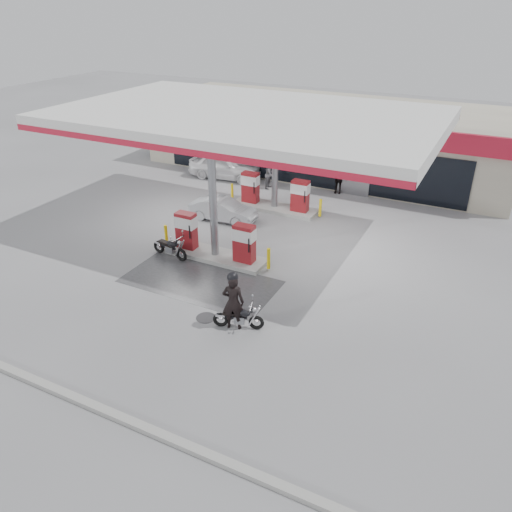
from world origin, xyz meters
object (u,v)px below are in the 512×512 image
at_px(pump_island_near, 215,242).
at_px(sedan_white, 225,166).
at_px(parked_motorcycle, 170,248).
at_px(hatchback_silver, 223,210).
at_px(pump_island_far, 275,196).
at_px(biker_main, 233,302).
at_px(biker_walking, 338,179).
at_px(parked_car_left, 179,147).
at_px(main_motorcycle, 239,318).
at_px(attendant, 270,174).

relative_size(pump_island_near, sedan_white, 1.17).
xyz_separation_m(parked_motorcycle, sedan_white, (-3.04, 10.00, 0.32)).
xyz_separation_m(parked_motorcycle, hatchback_silver, (0.05, 4.40, 0.13)).
relative_size(pump_island_far, parked_motorcycle, 2.74).
distance_m(biker_main, sedan_white, 15.42).
bearing_deg(biker_walking, biker_main, -94.00).
height_order(hatchback_silver, parked_car_left, parked_car_left).
xyz_separation_m(pump_island_near, pump_island_far, (0.00, 6.00, 0.00)).
xyz_separation_m(pump_island_near, sedan_white, (-4.77, 9.20, 0.04)).
xyz_separation_m(biker_main, parked_car_left, (-13.13, 16.05, -0.41)).
distance_m(pump_island_far, biker_main, 10.53).
bearing_deg(parked_car_left, pump_island_near, -158.57).
bearing_deg(main_motorcycle, biker_main, -178.99).
relative_size(sedan_white, parked_car_left, 1.09).
height_order(biker_main, biker_walking, biker_main).
distance_m(pump_island_near, parked_motorcycle, 1.92).
height_order(biker_main, attendant, biker_main).
bearing_deg(main_motorcycle, parked_motorcycle, 128.82).
relative_size(pump_island_near, hatchback_silver, 1.53).
height_order(pump_island_near, sedan_white, pump_island_near).
relative_size(pump_island_near, pump_island_far, 1.00).
xyz_separation_m(parked_motorcycle, parked_car_left, (-8.28, 12.80, 0.16)).
relative_size(hatchback_silver, biker_walking, 2.13).
bearing_deg(parked_motorcycle, pump_island_near, 33.46).
distance_m(parked_motorcycle, parked_car_left, 15.25).
bearing_deg(parked_motorcycle, biker_main, -25.32).
xyz_separation_m(parked_motorcycle, biker_walking, (3.88, 10.60, 0.36)).
bearing_deg(pump_island_far, biker_main, -72.70).
bearing_deg(biker_main, main_motorcycle, -178.16).
bearing_deg(hatchback_silver, attendant, -4.11).
distance_m(sedan_white, attendant, 3.24).
distance_m(hatchback_silver, parked_car_left, 11.83).
relative_size(hatchback_silver, parked_car_left, 0.83).
height_order(pump_island_near, hatchback_silver, pump_island_near).
distance_m(pump_island_far, biker_walking, 4.37).
height_order(pump_island_far, biker_walking, pump_island_far).
bearing_deg(pump_island_far, hatchback_silver, -124.92).
height_order(main_motorcycle, parked_car_left, parked_car_left).
bearing_deg(parked_car_left, attendant, -129.13).
relative_size(attendant, biker_walking, 1.04).
distance_m(pump_island_near, attendant, 8.94).
bearing_deg(parked_car_left, biker_main, -159.09).
height_order(parked_car_left, biker_walking, biker_walking).
distance_m(pump_island_far, parked_motorcycle, 7.02).
bearing_deg(pump_island_far, parked_motorcycle, -104.20).
xyz_separation_m(main_motorcycle, parked_car_left, (-13.31, 15.98, 0.19)).
xyz_separation_m(pump_island_far, biker_main, (3.13, -10.05, 0.29)).
relative_size(main_motorcycle, hatchback_silver, 0.50).
height_order(pump_island_near, main_motorcycle, pump_island_near).
bearing_deg(pump_island_far, attendant, 119.06).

